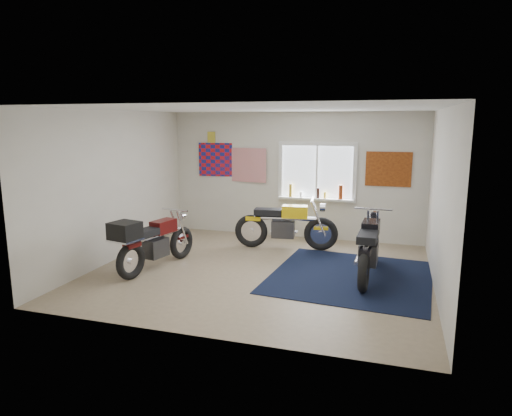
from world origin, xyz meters
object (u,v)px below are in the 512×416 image
(navy_rug, at_px, (350,277))
(black_chrome_bike, at_px, (369,249))
(yellow_triumph, at_px, (285,226))
(maroon_tourer, at_px, (151,242))

(navy_rug, relative_size, black_chrome_bike, 1.26)
(navy_rug, xyz_separation_m, yellow_triumph, (-1.43, 1.34, 0.45))
(yellow_triumph, height_order, maroon_tourer, yellow_triumph)
(yellow_triumph, height_order, black_chrome_bike, black_chrome_bike)
(navy_rug, bearing_deg, yellow_triumph, 136.76)
(navy_rug, relative_size, maroon_tourer, 1.37)
(yellow_triumph, bearing_deg, navy_rug, -50.60)
(black_chrome_bike, relative_size, maroon_tourer, 1.08)
(navy_rug, height_order, black_chrome_bike, black_chrome_bike)
(navy_rug, distance_m, yellow_triumph, 2.01)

